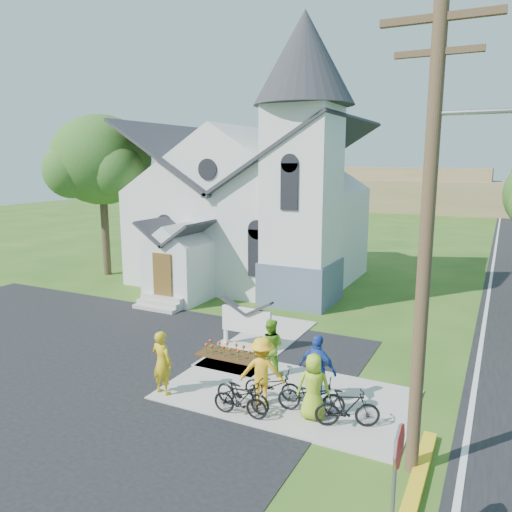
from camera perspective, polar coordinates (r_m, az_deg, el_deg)
The scene contains 20 objects.
ground at distance 15.05m, azimuth -2.73°, elevation -15.25°, with size 120.00×120.00×0.00m, color #2D5418.
parking_lot at distance 18.03m, azimuth -26.41°, elevation -11.83°, with size 20.00×16.00×0.02m, color black.
sidewalk at distance 14.85m, azimuth 3.50°, elevation -15.54°, with size 7.00×4.00×0.05m, color #A49F95.
church at distance 27.14m, azimuth -0.04°, elevation 8.00°, with size 12.35×12.00×13.00m.
church_sign at distance 17.80m, azimuth -1.10°, elevation -7.44°, with size 2.20×0.40×1.70m.
flower_bed at distance 17.40m, azimuth -2.49°, elevation -11.38°, with size 2.60×1.10×0.07m, color #38220F.
utility_pole at distance 10.41m, azimuth 19.32°, elevation 3.51°, with size 3.45×0.28×10.00m.
stop_sign at distance 9.06m, azimuth 15.84°, elevation -21.91°, with size 0.11×0.76×2.48m.
tree_lot_corner at distance 29.99m, azimuth -17.27°, elevation 10.39°, with size 5.60×5.60×9.15m.
distant_hills at distance 68.31m, azimuth 23.85°, elevation 6.26°, with size 61.00×10.00×5.60m.
cyclist_0 at distance 14.72m, azimuth -10.70°, elevation -11.86°, with size 0.68×0.45×1.86m, color gold.
bike_0 at distance 13.85m, azimuth -1.53°, elevation -15.38°, with size 0.59×1.71×0.90m, color black.
cyclist_1 at distance 15.71m, azimuth 1.63°, elevation -10.32°, with size 0.87×0.68×1.79m, color #6AAE20.
bike_1 at distance 13.49m, azimuth -1.82°, elevation -16.11°, with size 0.43×1.52×0.91m, color black.
cyclist_2 at distance 14.00m, azimuth 7.05°, elevation -12.76°, with size 1.15×0.48×1.96m, color #2142A7.
bike_2 at distance 14.36m, azimuth 1.89°, elevation -14.51°, with size 0.55×1.59×0.84m, color black.
cyclist_3 at distance 13.92m, azimuth 0.68°, elevation -12.99°, with size 1.21×0.70×1.88m, color #FBAE1B.
bike_3 at distance 13.21m, azimuth 10.41°, elevation -16.75°, with size 0.46×1.63×0.98m, color black.
cyclist_4 at distance 13.29m, azimuth 6.58°, elevation -14.60°, with size 0.85×0.55×1.74m, color #9BC124.
bike_4 at distance 13.74m, azimuth 6.33°, elevation -15.59°, with size 0.62×1.78×0.94m, color black.
Camera 1 is at (6.64, -11.76, 6.64)m, focal length 35.00 mm.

